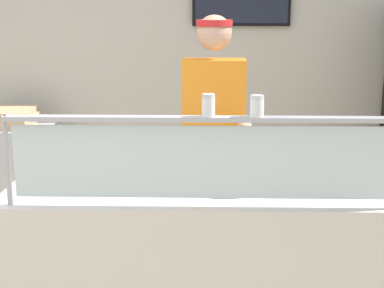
# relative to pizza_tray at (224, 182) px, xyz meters

# --- Properties ---
(shop_rear_unit) EXTENTS (6.32, 0.13, 2.70)m
(shop_rear_unit) POSITION_rel_pizza_tray_xyz_m (-0.09, 2.29, 0.39)
(shop_rear_unit) COLOR beige
(shop_rear_unit) RESTS_ON ground
(serving_counter) EXTENTS (1.92, 0.72, 0.95)m
(serving_counter) POSITION_rel_pizza_tray_xyz_m (-0.10, -0.01, -0.49)
(serving_counter) COLOR silver
(serving_counter) RESTS_ON ground
(sneeze_guard) EXTENTS (1.74, 0.06, 0.40)m
(sneeze_guard) POSITION_rel_pizza_tray_xyz_m (-0.10, -0.31, 0.24)
(sneeze_guard) COLOR #B2B5BC
(sneeze_guard) RESTS_ON serving_counter
(pizza_tray) EXTENTS (0.42, 0.42, 0.04)m
(pizza_tray) POSITION_rel_pizza_tray_xyz_m (0.00, 0.00, 0.00)
(pizza_tray) COLOR #9EA0A8
(pizza_tray) RESTS_ON serving_counter
(pizza_server) EXTENTS (0.10, 0.29, 0.01)m
(pizza_server) POSITION_rel_pizza_tray_xyz_m (-0.04, -0.02, 0.02)
(pizza_server) COLOR #ADAFB7
(pizza_server) RESTS_ON pizza_tray
(parmesan_shaker) EXTENTS (0.06, 0.06, 0.10)m
(parmesan_shaker) POSITION_rel_pizza_tray_xyz_m (-0.08, -0.31, 0.43)
(parmesan_shaker) COLOR white
(parmesan_shaker) RESTS_ON sneeze_guard
(pepper_flake_shaker) EXTENTS (0.06, 0.06, 0.09)m
(pepper_flake_shaker) POSITION_rel_pizza_tray_xyz_m (0.13, -0.31, 0.43)
(pepper_flake_shaker) COLOR white
(pepper_flake_shaker) RESTS_ON sneeze_guard
(worker_figure) EXTENTS (0.41, 0.50, 1.76)m
(worker_figure) POSITION_rel_pizza_tray_xyz_m (-0.04, 0.74, 0.04)
(worker_figure) COLOR #23232D
(worker_figure) RESTS_ON ground
(prep_shelf) EXTENTS (0.70, 0.55, 0.87)m
(prep_shelf) POSITION_rel_pizza_tray_xyz_m (-1.69, 1.80, -0.53)
(prep_shelf) COLOR #B7BABF
(prep_shelf) RESTS_ON ground
(pizza_box_stack) EXTENTS (0.45, 0.44, 0.14)m
(pizza_box_stack) POSITION_rel_pizza_tray_xyz_m (-1.69, 1.80, -0.03)
(pizza_box_stack) COLOR tan
(pizza_box_stack) RESTS_ON prep_shelf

